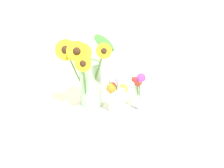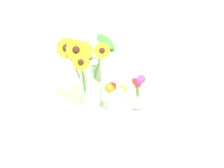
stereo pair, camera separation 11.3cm
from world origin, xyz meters
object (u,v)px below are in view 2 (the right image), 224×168
(mason_jar_sunflowers, at_px, (90,74))
(serving_tray, at_px, (112,107))
(vase_bulb_right, at_px, (138,93))
(vase_small_center, at_px, (115,96))

(mason_jar_sunflowers, bearing_deg, serving_tray, -11.87)
(vase_bulb_right, bearing_deg, vase_small_center, -167.25)
(vase_small_center, distance_m, vase_bulb_right, 0.10)
(serving_tray, xyz_separation_m, vase_bulb_right, (0.11, -0.03, 0.09))
(serving_tray, relative_size, mason_jar_sunflowers, 1.41)
(vase_small_center, bearing_deg, mason_jar_sunflowers, 148.91)
(mason_jar_sunflowers, distance_m, vase_small_center, 0.15)
(vase_bulb_right, bearing_deg, mason_jar_sunflowers, 167.56)
(serving_tray, distance_m, vase_bulb_right, 0.15)
(serving_tray, height_order, vase_small_center, vase_small_center)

